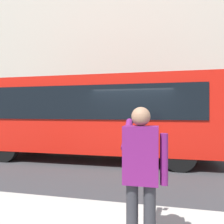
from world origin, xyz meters
The scene contains 4 objects.
ground_plane centered at (0.00, 0.00, 0.00)m, with size 60.00×60.00×0.00m, color #38383A.
building_facade_far centered at (-0.02, -6.80, 5.99)m, with size 28.00×1.55×12.00m.
red_bus centered at (1.60, -0.54, 1.68)m, with size 9.05×2.54×3.08m.
pedestrian_photographer centered at (-0.65, 4.86, 1.14)m, with size 0.53×0.52×1.70m.
Camera 1 is at (-0.87, 7.40, 1.79)m, focal length 35.16 mm.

